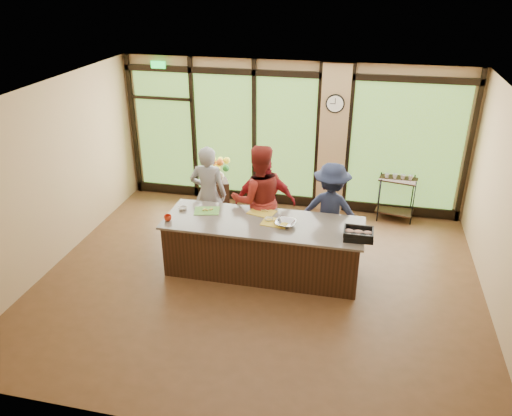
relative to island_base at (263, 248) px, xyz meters
The scene contains 25 objects.
floor 0.53m from the island_base, 90.00° to the right, with size 7.00×7.00×0.00m, color #50331C.
ceiling 2.58m from the island_base, 90.00° to the right, with size 7.00×7.00×0.00m, color white.
back_wall 2.90m from the island_base, 90.00° to the left, with size 7.00×7.00×0.00m, color tan.
left_wall 3.67m from the island_base, behind, with size 6.00×6.00×0.00m, color tan.
right_wall 3.67m from the island_base, ahead, with size 6.00×6.00×0.00m, color tan.
window_wall 2.83m from the island_base, 86.48° to the left, with size 6.90×0.12×3.00m.
island_base is the anchor object (origin of this frame).
countertop 0.46m from the island_base, ahead, with size 3.20×1.10×0.04m, color slate.
wall_clock 3.25m from the island_base, 71.68° to the left, with size 0.36×0.04×0.36m.
cook_left 1.54m from the island_base, 144.03° to the left, with size 0.66×0.43×1.81m, color gray.
cook_midleft 0.90m from the island_base, 108.12° to the left, with size 0.96×0.74×1.97m, color maroon.
cook_midright 0.89m from the island_base, 99.07° to the left, with size 1.05×0.44×1.79m, color maroon.
cook_right 1.35m from the island_base, 38.10° to the left, with size 1.10×0.63×1.70m, color #1C223D.
roasting_pan 1.60m from the island_base, ahead, with size 0.44×0.34×0.08m, color black.
mixing_bowl 0.64m from the island_base, ahead, with size 0.32×0.32×0.08m, color silver.
cutting_board_left 1.12m from the island_base, 169.77° to the left, with size 0.41×0.31×0.01m, color #579C39.
cutting_board_center 0.59m from the island_base, 105.34° to the left, with size 0.42×0.32×0.01m, color gold.
cutting_board_right 0.52m from the island_base, ahead, with size 0.42×0.31×0.01m, color gold.
prep_bowl_near 1.50m from the island_base, behind, with size 0.14×0.14×0.05m, color silver.
prep_bowl_mid 0.51m from the island_base, 43.05° to the left, with size 0.14×0.14×0.04m, color silver.
prep_bowl_far 0.67m from the island_base, 20.89° to the left, with size 0.12×0.12×0.03m, color silver.
red_ramekin 1.62m from the island_base, 169.16° to the right, with size 0.12×0.12×0.10m, color #B32A11.
flower_stand 2.14m from the island_base, 126.63° to the left, with size 0.40×0.40×0.81m, color black.
flower_vase 2.20m from the island_base, 126.63° to the left, with size 0.27×0.27×0.28m, color #91764F.
bar_cart 3.28m from the island_base, 48.39° to the left, with size 0.77×0.53×0.97m.
Camera 1 is at (1.43, -6.61, 4.60)m, focal length 35.00 mm.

